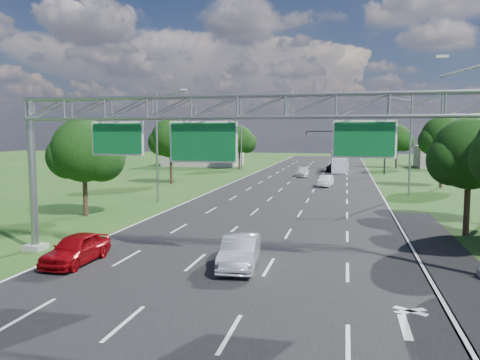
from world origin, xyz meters
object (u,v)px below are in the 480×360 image
(silver_sedan, at_px, (240,251))
(traffic_signal, at_px, (361,141))
(sign_gantry, at_px, (241,120))
(red_coupe, at_px, (76,249))
(box_truck, at_px, (339,162))

(silver_sedan, bearing_deg, traffic_signal, 76.75)
(silver_sedan, bearing_deg, sign_gantry, 93.81)
(sign_gantry, height_order, traffic_signal, sign_gantry)
(red_coupe, xyz_separation_m, silver_sedan, (7.82, 1.16, 0.02))
(box_truck, bearing_deg, traffic_signal, -57.86)
(sign_gantry, relative_size, red_coupe, 5.51)
(traffic_signal, height_order, red_coupe, traffic_signal)
(sign_gantry, bearing_deg, traffic_signal, 82.32)
(traffic_signal, relative_size, box_truck, 1.38)
(silver_sedan, relative_size, box_truck, 0.52)
(silver_sedan, xyz_separation_m, box_truck, (3.70, 58.21, 0.83))
(traffic_signal, bearing_deg, silver_sedan, -97.45)
(box_truck, bearing_deg, sign_gantry, -98.28)
(sign_gantry, relative_size, box_truck, 2.66)
(silver_sedan, bearing_deg, red_coupe, -177.37)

